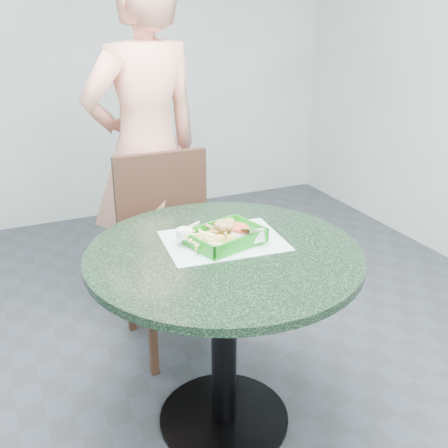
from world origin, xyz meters
name	(u,v)px	position (x,y,z in m)	size (l,w,h in m)	color
floor	(224,419)	(0.00, 0.00, 0.00)	(4.00, 5.00, 0.02)	#303335
wall_back	(80,32)	(0.00, 2.50, 1.40)	(4.00, 0.04, 2.80)	silver
cafe_table	(224,296)	(0.00, 0.00, 0.58)	(0.99, 0.99, 0.75)	black
dining_chair	(171,238)	(0.03, 0.69, 0.53)	(0.46, 0.46, 0.93)	#4A2B20
diner_person	(144,119)	(0.01, 0.97, 1.06)	(0.77, 0.51, 2.12)	#EA987F
placemat	(223,246)	(0.03, 0.07, 0.75)	(0.43, 0.32, 0.00)	#A0D0C2
food_basket	(225,244)	(0.03, 0.05, 0.77)	(0.26, 0.19, 0.05)	#158617
crab_sandwich	(227,233)	(0.04, 0.07, 0.80)	(0.12, 0.12, 0.07)	gold
fries_pile	(200,240)	(-0.06, 0.08, 0.79)	(0.10, 0.11, 0.04)	#E5D27F
sauce_ramekin	(185,233)	(-0.10, 0.13, 0.80)	(0.06, 0.06, 0.03)	white
garnish_cup	(243,239)	(0.08, 0.02, 0.79)	(0.12, 0.11, 0.05)	silver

